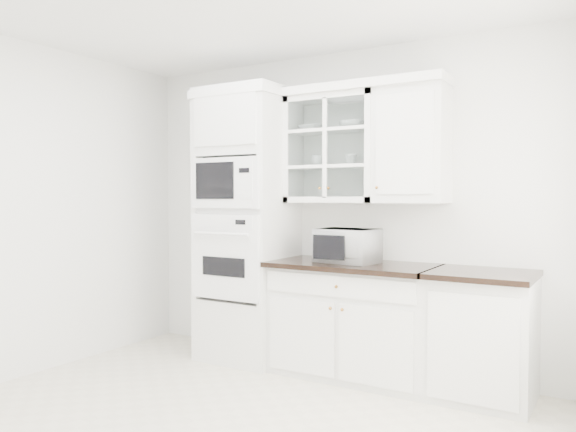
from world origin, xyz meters
The scene contains 13 objects.
ground centered at (0.00, 0.00, 0.01)m, with size 4.00×3.50×0.01m, color beige.
room_shell centered at (0.00, 0.43, 1.78)m, with size 4.00×3.50×2.70m.
oven_column centered at (-0.75, 1.42, 1.20)m, with size 0.76×0.68×2.40m.
base_cabinet_run centered at (0.28, 1.45, 0.46)m, with size 1.32×0.67×0.92m.
extra_base_cabinet centered at (1.28, 1.45, 0.46)m, with size 0.72×0.67×0.92m.
upper_cabinet_glass centered at (0.03, 1.58, 1.85)m, with size 0.80×0.33×0.90m.
upper_cabinet_solid centered at (0.71, 1.58, 1.85)m, with size 0.55×0.33×0.90m, color white.
crown_molding centered at (-0.07, 1.56, 2.33)m, with size 2.14×0.38×0.07m, color white.
countertop_microwave centered at (0.23, 1.44, 1.06)m, with size 0.47×0.39×0.27m, color white.
bowl_a centered at (-0.18, 1.59, 2.04)m, with size 0.22×0.22×0.05m, color white.
bowl_b centered at (0.19, 1.60, 2.04)m, with size 0.21×0.21×0.07m, color white.
cup_a centered at (-0.12, 1.58, 1.76)m, with size 0.12×0.12×0.09m, color white.
cup_b centered at (0.18, 1.60, 1.76)m, with size 0.10×0.10×0.09m, color white.
Camera 1 is at (2.14, -2.67, 1.45)m, focal length 35.00 mm.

